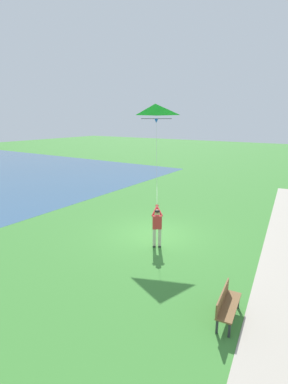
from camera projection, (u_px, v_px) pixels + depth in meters
ground_plane at (155, 234)px, 14.22m from camera, size 120.00×120.00×0.00m
person_kite_flyer at (157, 224)px, 12.64m from camera, size 0.54×0.62×1.83m
flying_kite at (155, 115)px, 14.14m from camera, size 2.23×2.60×4.31m
park_bench_near_walkway at (226, 303)px, 8.11m from camera, size 0.60×1.54×0.88m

